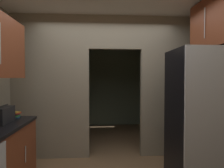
# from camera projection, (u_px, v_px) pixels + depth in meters

# --- Properties ---
(kitchen_partition) EXTENTS (3.45, 0.12, 2.64)m
(kitchen_partition) POSITION_uv_depth(u_px,v_px,m) (103.00, 82.00, 3.67)
(kitchen_partition) COLOR gray
(kitchen_partition) RESTS_ON ground
(adjoining_room_shell) EXTENTS (3.45, 2.57, 2.64)m
(adjoining_room_shell) POSITION_uv_depth(u_px,v_px,m) (104.00, 84.00, 5.44)
(adjoining_room_shell) COLOR slate
(adjoining_room_shell) RESTS_ON ground
(refrigerator) EXTENTS (0.85, 0.76, 1.87)m
(refrigerator) POSITION_uv_depth(u_px,v_px,m) (203.00, 118.00, 2.69)
(refrigerator) COLOR black
(refrigerator) RESTS_ON ground
(upper_cabinet_fridgeside) EXTENTS (0.36, 0.94, 0.72)m
(upper_cabinet_fridgeside) POSITION_uv_depth(u_px,v_px,m) (217.00, 23.00, 2.76)
(upper_cabinet_fridgeside) COLOR brown
(boombox) EXTENTS (0.17, 0.36, 0.24)m
(boombox) POSITION_uv_depth(u_px,v_px,m) (3.00, 115.00, 2.56)
(boombox) COLOR black
(boombox) RESTS_ON lower_cabinet_run
(book_stack) EXTENTS (0.15, 0.15, 0.09)m
(book_stack) POSITION_uv_depth(u_px,v_px,m) (15.00, 115.00, 2.92)
(book_stack) COLOR #2D609E
(book_stack) RESTS_ON lower_cabinet_run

